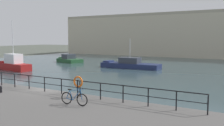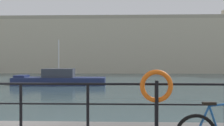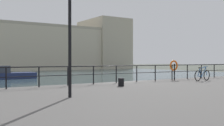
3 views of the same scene
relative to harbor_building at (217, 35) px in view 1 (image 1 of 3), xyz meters
The scene contains 10 objects.
ground_plane 55.45m from the harbor_building, 95.71° to the right, with size 240.00×240.00×0.00m, color #4C5147.
water_basin 25.92m from the harbor_building, 102.53° to the right, with size 80.00×60.00×0.01m, color #33474C.
harbor_building is the anchor object (origin of this frame).
moored_harbor_tender 38.34m from the harbor_building, 129.52° to the right, with size 6.14×4.46×1.65m.
moored_cabin_cruiser 49.45m from the harbor_building, 118.57° to the right, with size 6.50×2.68×7.47m.
moored_blue_motorboat 33.64m from the harbor_building, 106.36° to the right, with size 9.88×2.98×4.84m.
quay_railing 56.14m from the harbor_building, 96.61° to the right, with size 25.62×0.07×1.08m.
parked_bicycle 57.63m from the harbor_building, 90.70° to the right, with size 1.77×0.23×0.98m.
mooring_bollard 58.11m from the harbor_building, 97.32° to the right, with size 0.32×0.32×0.44m, color black.
life_ring_stand 55.96m from the harbor_building, 91.72° to the right, with size 0.75×0.16×1.40m.
Camera 1 is at (13.66, -13.74, 4.95)m, focal length 39.89 mm.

